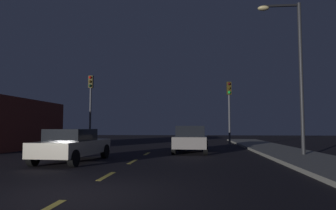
{
  "coord_description": "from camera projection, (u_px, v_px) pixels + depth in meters",
  "views": [
    {
      "loc": [
        2.66,
        -6.44,
        1.47
      ],
      "look_at": [
        0.9,
        13.02,
        2.86
      ],
      "focal_mm": 32.75,
      "sensor_mm": 36.0,
      "label": 1
    }
  ],
  "objects": [
    {
      "name": "storefront_left",
      "position": [
        3.0,
        124.0,
        20.56
      ],
      "size": [
        4.52,
        8.65,
        3.26
      ],
      "primitive_type": "cube",
      "color": "maroon",
      "rests_on": "ground_plane"
    },
    {
      "name": "traffic_signal_left",
      "position": [
        90.0,
        97.0,
        22.29
      ],
      "size": [
        0.32,
        0.38,
        5.2
      ],
      "color": "#4C4C51",
      "rests_on": "ground_plane"
    },
    {
      "name": "car_stopped_ahead",
      "position": [
        191.0,
        139.0,
        17.35
      ],
      "size": [
        2.0,
        3.99,
        1.52
      ],
      "color": "gray",
      "rests_on": "ground_plane"
    },
    {
      "name": "sidewalk_curb_right",
      "position": [
        312.0,
        160.0,
        12.81
      ],
      "size": [
        3.0,
        40.0,
        0.15
      ],
      "primitive_type": "cube",
      "color": "gray",
      "rests_on": "ground_plane"
    },
    {
      "name": "traffic_signal_right",
      "position": [
        229.0,
        101.0,
        21.37
      ],
      "size": [
        0.32,
        0.38,
        4.61
      ],
      "color": "#4C4C51",
      "rests_on": "ground_plane"
    },
    {
      "name": "lane_stripe_fourth",
      "position": [
        147.0,
        154.0,
        16.66
      ],
      "size": [
        0.16,
        1.6,
        0.01
      ],
      "primitive_type": "cube",
      "color": "#EACC4C",
      "rests_on": "ground_plane"
    },
    {
      "name": "lane_stripe_second",
      "position": [
        106.0,
        176.0,
        9.11
      ],
      "size": [
        0.16,
        1.6,
        0.01
      ],
      "primitive_type": "cube",
      "color": "#EACC4C",
      "rests_on": "ground_plane"
    },
    {
      "name": "street_lamp_right",
      "position": [
        294.0,
        64.0,
        15.0
      ],
      "size": [
        2.1,
        0.36,
        7.6
      ],
      "color": "#2D2D30",
      "rests_on": "ground_plane"
    },
    {
      "name": "ground_plane",
      "position": [
        135.0,
        160.0,
        13.48
      ],
      "size": [
        80.0,
        80.0,
        0.0
      ],
      "primitive_type": "plane",
      "color": "black"
    },
    {
      "name": "lane_stripe_third",
      "position": [
        133.0,
        162.0,
        12.89
      ],
      "size": [
        0.16,
        1.6,
        0.01
      ],
      "primitive_type": "cube",
      "color": "#EACC4C",
      "rests_on": "ground_plane"
    },
    {
      "name": "car_adjacent_lane",
      "position": [
        73.0,
        145.0,
        12.81
      ],
      "size": [
        2.03,
        4.45,
        1.37
      ],
      "color": "beige",
      "rests_on": "ground_plane"
    }
  ]
}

